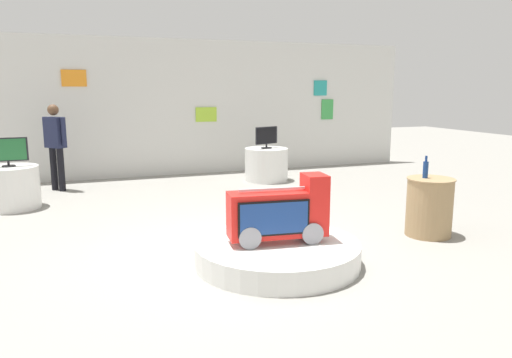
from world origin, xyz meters
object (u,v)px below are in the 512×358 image
(shopper_browsing_near_truck, at_px, (55,141))
(bottle_on_side_table, at_px, (426,169))
(display_pedestal_left_rear, at_px, (266,164))
(tv_on_left_rear, at_px, (266,137))
(main_display_pedestal, at_px, (277,253))
(novelty_firetruck_tv, at_px, (279,215))
(side_table_round, at_px, (429,206))
(display_pedestal_center_rear, at_px, (11,188))
(tv_on_center_rear, at_px, (7,151))

(shopper_browsing_near_truck, bearing_deg, bottle_on_side_table, -45.71)
(display_pedestal_left_rear, height_order, tv_on_left_rear, tv_on_left_rear)
(display_pedestal_left_rear, xyz_separation_m, tv_on_left_rear, (-0.00, -0.00, 0.57))
(main_display_pedestal, bearing_deg, novelty_firetruck_tv, -24.82)
(display_pedestal_left_rear, relative_size, bottle_on_side_table, 3.12)
(side_table_round, bearing_deg, display_pedestal_center_rear, 146.56)
(display_pedestal_center_rear, bearing_deg, tv_on_left_rear, 10.13)
(display_pedestal_left_rear, height_order, shopper_browsing_near_truck, shopper_browsing_near_truck)
(side_table_round, height_order, bottle_on_side_table, bottle_on_side_table)
(tv_on_center_rear, bearing_deg, novelty_firetruck_tv, -51.16)
(bottle_on_side_table, bearing_deg, side_table_round, -40.74)
(display_pedestal_left_rear, xyz_separation_m, bottle_on_side_table, (0.52, -4.25, 0.53))
(display_pedestal_left_rear, relative_size, tv_on_center_rear, 1.50)
(novelty_firetruck_tv, height_order, shopper_browsing_near_truck, shopper_browsing_near_truck)
(tv_on_left_rear, relative_size, shopper_browsing_near_truck, 0.33)
(main_display_pedestal, bearing_deg, shopper_browsing_near_truck, 115.27)
(tv_on_center_rear, bearing_deg, display_pedestal_center_rear, 88.43)
(novelty_firetruck_tv, height_order, bottle_on_side_table, bottle_on_side_table)
(side_table_round, relative_size, bottle_on_side_table, 2.64)
(novelty_firetruck_tv, bearing_deg, bottle_on_side_table, 9.13)
(display_pedestal_center_rear, bearing_deg, shopper_browsing_near_truck, 62.22)
(tv_on_center_rear, bearing_deg, shopper_browsing_near_truck, 62.30)
(main_display_pedestal, height_order, tv_on_left_rear, tv_on_left_rear)
(novelty_firetruck_tv, bearing_deg, tv_on_center_rear, 128.84)
(display_pedestal_center_rear, xyz_separation_m, shopper_browsing_near_truck, (0.65, 1.24, 0.60))
(display_pedestal_left_rear, height_order, display_pedestal_center_rear, same)
(display_pedestal_left_rear, xyz_separation_m, shopper_browsing_near_truck, (-4.02, 0.40, 0.60))
(tv_on_left_rear, height_order, display_pedestal_center_rear, tv_on_left_rear)
(main_display_pedestal, xyz_separation_m, novelty_firetruck_tv, (0.02, -0.01, 0.42))
(main_display_pedestal, bearing_deg, bottle_on_side_table, 8.83)
(novelty_firetruck_tv, distance_m, tv_on_center_rear, 4.84)
(novelty_firetruck_tv, xyz_separation_m, tv_on_left_rear, (1.64, 4.59, 0.37))
(bottle_on_side_table, height_order, shopper_browsing_near_truck, shopper_browsing_near_truck)
(display_pedestal_left_rear, relative_size, tv_on_left_rear, 1.67)
(main_display_pedestal, xyz_separation_m, display_pedestal_center_rear, (-3.00, 3.75, 0.21))
(main_display_pedestal, distance_m, tv_on_center_rear, 4.87)
(main_display_pedestal, relative_size, bottle_on_side_table, 6.27)
(novelty_firetruck_tv, relative_size, side_table_round, 1.45)
(bottle_on_side_table, bearing_deg, display_pedestal_center_rear, 146.65)
(novelty_firetruck_tv, relative_size, shopper_browsing_near_truck, 0.68)
(main_display_pedestal, relative_size, display_pedestal_left_rear, 2.01)
(tv_on_center_rear, distance_m, shopper_browsing_near_truck, 1.40)
(tv_on_center_rear, xyz_separation_m, side_table_round, (5.24, -3.46, -0.54))
(display_pedestal_left_rear, distance_m, tv_on_left_rear, 0.57)
(main_display_pedestal, distance_m, shopper_browsing_near_truck, 5.57)
(main_display_pedestal, relative_size, novelty_firetruck_tv, 1.64)
(side_table_round, bearing_deg, bottle_on_side_table, 139.26)
(novelty_firetruck_tv, distance_m, shopper_browsing_near_truck, 5.54)
(display_pedestal_center_rear, distance_m, side_table_round, 6.28)
(novelty_firetruck_tv, xyz_separation_m, bottle_on_side_table, (2.16, 0.35, 0.32))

